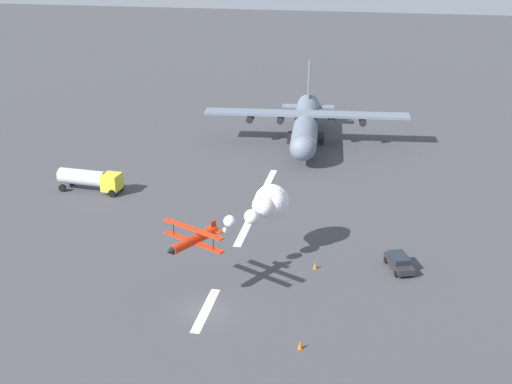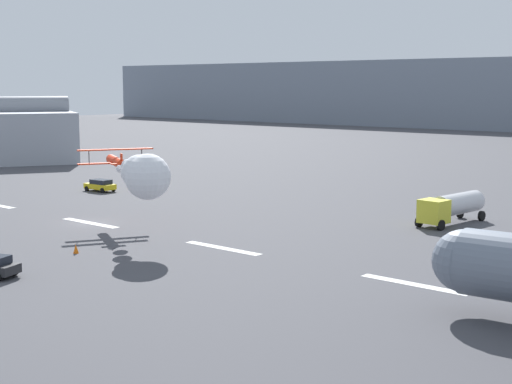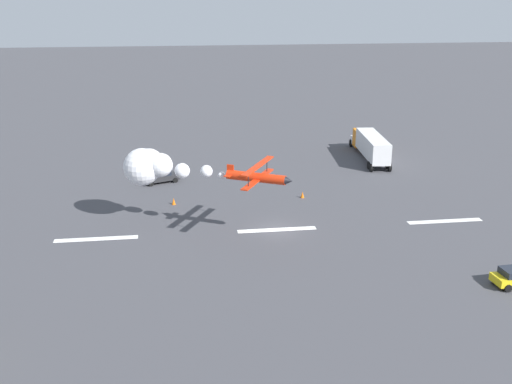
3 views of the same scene
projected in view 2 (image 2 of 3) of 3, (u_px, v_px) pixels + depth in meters
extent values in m
plane|color=#424247|center=(90.00, 223.00, 75.04)|extent=(440.00, 440.00, 0.00)
cube|color=white|center=(90.00, 223.00, 75.04)|extent=(8.00, 0.90, 0.01)
cube|color=white|center=(223.00, 248.00, 63.50)|extent=(8.00, 0.90, 0.01)
cube|color=white|center=(414.00, 284.00, 51.96)|extent=(8.00, 0.90, 0.01)
sphere|color=slate|center=(464.00, 261.00, 45.05)|extent=(3.72, 3.72, 3.72)
cylinder|color=red|center=(116.00, 162.00, 73.81)|extent=(5.59, 3.57, 0.91)
cube|color=red|center=(116.00, 163.00, 74.02)|extent=(4.04, 6.73, 0.12)
cube|color=red|center=(116.00, 149.00, 73.84)|extent=(4.04, 6.73, 0.12)
cylinder|color=black|center=(89.00, 157.00, 73.03)|extent=(0.08, 0.08, 1.31)
cylinder|color=black|center=(142.00, 155.00, 74.83)|extent=(0.08, 0.08, 1.31)
cube|color=red|center=(121.00, 159.00, 71.31)|extent=(0.66, 0.42, 1.10)
cube|color=red|center=(122.00, 164.00, 71.37)|extent=(1.47, 2.05, 0.08)
cone|color=black|center=(110.00, 159.00, 76.84)|extent=(0.98, 1.01, 0.78)
sphere|color=white|center=(120.00, 169.00, 70.27)|extent=(0.70, 0.70, 0.70)
sphere|color=white|center=(128.00, 166.00, 69.08)|extent=(1.22, 1.22, 1.22)
sphere|color=white|center=(130.00, 173.00, 66.31)|extent=(1.53, 1.53, 1.53)
sphere|color=white|center=(138.00, 171.00, 64.24)|extent=(2.43, 2.43, 2.43)
sphere|color=white|center=(139.00, 174.00, 63.64)|extent=(2.27, 2.27, 2.27)
sphere|color=white|center=(140.00, 172.00, 62.88)|extent=(2.96, 2.96, 2.96)
sphere|color=white|center=(148.00, 177.00, 62.64)|extent=(3.80, 3.80, 3.80)
cube|color=yellow|center=(434.00, 211.00, 72.22)|extent=(2.59, 2.41, 2.20)
cylinder|color=silver|center=(458.00, 204.00, 75.14)|extent=(2.67, 6.56, 2.10)
cylinder|color=black|center=(441.00, 225.00, 71.11)|extent=(0.41, 1.02, 1.00)
cylinder|color=black|center=(482.00, 216.00, 76.12)|extent=(0.41, 1.02, 1.00)
cylinder|color=black|center=(419.00, 222.00, 72.82)|extent=(0.41, 1.02, 1.00)
cylinder|color=black|center=(460.00, 213.00, 77.83)|extent=(0.41, 1.02, 1.00)
cylinder|color=black|center=(14.00, 271.00, 54.36)|extent=(0.68, 0.43, 0.64)
cube|color=yellow|center=(100.00, 186.00, 97.27)|extent=(4.31, 2.08, 0.65)
cube|color=#1E232D|center=(101.00, 182.00, 97.07)|extent=(2.63, 1.83, 0.55)
cylinder|color=black|center=(87.00, 189.00, 97.48)|extent=(0.65, 0.26, 0.64)
cylinder|color=black|center=(103.00, 191.00, 95.73)|extent=(0.65, 0.26, 0.64)
cylinder|color=black|center=(98.00, 187.00, 98.91)|extent=(0.65, 0.26, 0.64)
cylinder|color=black|center=(113.00, 189.00, 97.16)|extent=(0.65, 0.26, 0.64)
cube|color=#9EA3AD|center=(18.00, 136.00, 136.62)|extent=(28.36, 27.06, 8.68)
cylinder|color=gray|center=(17.00, 107.00, 135.89)|extent=(11.75, 17.34, 3.60)
cone|color=orange|center=(76.00, 249.00, 61.50)|extent=(0.44, 0.44, 0.75)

